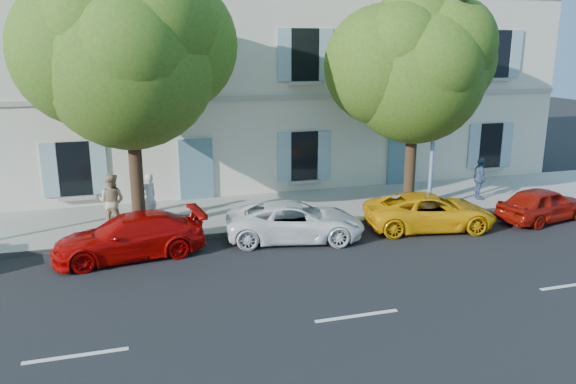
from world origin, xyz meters
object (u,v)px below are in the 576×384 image
object	(u,v)px
car_white_coupe	(295,221)
car_red_coupe	(129,236)
tree_right	(415,74)
pedestrian_b	(112,201)
street_lamp	(438,93)
tree_left	(128,61)
car_red_hatchback	(543,204)
pedestrian_a	(149,197)
car_yellow_supercar	(430,211)
pedestrian_c	(480,179)

from	to	relation	value
car_white_coupe	car_red_coupe	bearing A→B (deg)	102.91
tree_right	pedestrian_b	bearing A→B (deg)	177.24
car_red_coupe	street_lamp	xyz separation A→B (m)	(10.61, 1.40, 3.74)
car_red_coupe	car_white_coupe	xyz separation A→B (m)	(5.03, 0.09, -0.02)
tree_left	street_lamp	size ratio (longest dim) A/B	1.12
car_red_hatchback	pedestrian_a	size ratio (longest dim) A/B	2.20
car_red_coupe	tree_right	distance (m)	11.05
car_red_hatchback	pedestrian_a	xyz separation A→B (m)	(-13.16, 3.51, 0.35)
car_white_coupe	car_yellow_supercar	distance (m)	4.63
car_yellow_supercar	street_lamp	world-z (taller)	street_lamp
car_yellow_supercar	street_lamp	distance (m)	4.18
car_red_hatchback	pedestrian_c	bearing A→B (deg)	3.62
tree_left	pedestrian_c	size ratio (longest dim) A/B	5.05
car_white_coupe	car_yellow_supercar	world-z (taller)	car_white_coupe
tree_right	street_lamp	bearing A→B (deg)	-39.45
car_yellow_supercar	street_lamp	size ratio (longest dim) A/B	0.58
street_lamp	pedestrian_b	distance (m)	11.61
tree_right	pedestrian_c	size ratio (longest dim) A/B	4.60
car_yellow_supercar	car_red_hatchback	bearing A→B (deg)	-84.94
car_white_coupe	street_lamp	xyz separation A→B (m)	(5.57, 1.31, 3.76)
tree_right	car_yellow_supercar	bearing A→B (deg)	-98.52
car_red_coupe	car_red_hatchback	distance (m)	13.89
car_white_coupe	street_lamp	size ratio (longest dim) A/B	0.58
tree_right	pedestrian_a	distance (m)	10.14
car_white_coupe	pedestrian_a	world-z (taller)	pedestrian_a
pedestrian_a	pedestrian_c	world-z (taller)	pedestrian_c
car_white_coupe	car_red_hatchback	distance (m)	8.87
car_yellow_supercar	pedestrian_c	world-z (taller)	pedestrian_c
car_white_coupe	pedestrian_c	bearing A→B (deg)	-63.74
car_red_coupe	pedestrian_b	distance (m)	2.52
pedestrian_b	pedestrian_c	xyz separation A→B (m)	(13.61, -0.26, -0.09)
tree_right	pedestrian_c	distance (m)	5.13
car_red_coupe	tree_left	size ratio (longest dim) A/B	0.52
car_white_coupe	car_yellow_supercar	xyz separation A→B (m)	(4.62, -0.23, -0.00)
car_white_coupe	tree_right	world-z (taller)	tree_right
car_red_hatchback	pedestrian_a	world-z (taller)	pedestrian_a
car_red_hatchback	car_red_coupe	bearing A→B (deg)	75.82
car_red_coupe	pedestrian_a	world-z (taller)	pedestrian_a
car_red_hatchback	tree_left	distance (m)	14.60
car_red_coupe	pedestrian_a	bearing A→B (deg)	159.04
car_red_coupe	tree_right	xyz separation A→B (m)	(9.96, 1.93, 4.37)
car_red_coupe	tree_right	size ratio (longest dim) A/B	0.57
tree_right	pedestrian_a	xyz separation A→B (m)	(-9.24, 1.10, -4.04)
car_red_coupe	tree_left	xyz separation A→B (m)	(0.34, 1.95, 4.86)
tree_left	street_lamp	world-z (taller)	tree_left
car_white_coupe	tree_right	bearing A→B (deg)	-57.69
tree_right	pedestrian_c	xyz separation A→B (m)	(3.17, 0.24, -4.03)
car_red_coupe	pedestrian_a	distance (m)	3.14
tree_left	pedestrian_a	distance (m)	4.68
car_yellow_supercar	pedestrian_c	bearing A→B (deg)	-46.79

